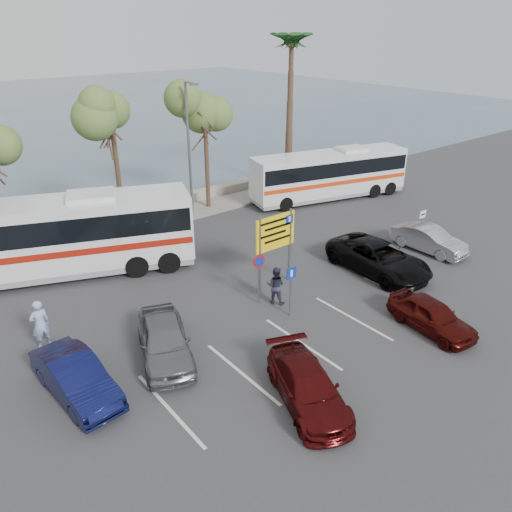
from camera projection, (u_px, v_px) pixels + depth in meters
ground at (306, 322)px, 20.60m from camera, size 120.00×120.00×0.00m
kerb_strip at (147, 223)px, 30.46m from camera, size 44.00×2.40×0.15m
seawall at (132, 211)px, 31.78m from camera, size 48.00×0.80×0.60m
tree_mid at (111, 115)px, 26.81m from camera, size 3.20×3.20×8.00m
tree_right at (205, 113)px, 30.40m from camera, size 3.20×3.20×7.40m
palm_tree at (292, 44)px, 32.76m from camera, size 4.80×4.80×11.20m
street_lamp_right at (189, 143)px, 29.88m from camera, size 0.45×1.15×8.01m
direction_sign at (275, 238)px, 22.39m from camera, size 2.20×0.12×3.60m
sign_no_stop at (259, 271)px, 21.27m from camera, size 0.60×0.08×2.35m
sign_parking at (291, 285)px, 20.42m from camera, size 0.50×0.07×2.25m
sign_taxi at (421, 224)px, 26.57m from camera, size 0.50×0.07×2.20m
lane_markings at (303, 343)px, 19.25m from camera, size 12.02×4.20×0.01m
coach_bus_left at (54, 240)px, 23.56m from camera, size 12.97×7.24×4.01m
coach_bus_right at (329, 176)px, 34.19m from camera, size 11.28×5.07×3.44m
car_silver_a at (165, 340)px, 18.12m from camera, size 3.22×4.69×1.48m
car_blue at (76, 378)px, 16.29m from camera, size 1.81×4.29×1.38m
car_maroon at (308, 387)px, 15.99m from camera, size 3.18×4.63×1.25m
car_red at (432, 315)px, 19.82m from camera, size 1.96×3.92×1.28m
suv_black at (379, 258)px, 24.38m from camera, size 2.81×5.58×1.52m
car_silver_b at (429, 239)px, 26.66m from camera, size 1.52×4.10×1.34m
pedestrian_near at (40, 324)px, 18.64m from camera, size 0.75×0.52×1.98m
pedestrian_far at (276, 285)px, 21.61m from camera, size 1.01×1.06×1.72m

